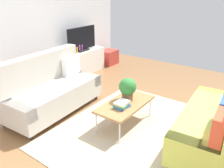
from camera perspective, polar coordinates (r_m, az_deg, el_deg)
ground_plane at (r=4.17m, az=3.87°, el=-9.76°), size 7.68×7.68×0.00m
wall_far at (r=5.58m, az=-21.39°, el=13.10°), size 6.40×0.12×2.90m
area_rug at (r=4.03m, az=5.16°, el=-10.96°), size 2.90×2.20×0.01m
couch_beige at (r=4.55m, az=-14.70°, el=-1.29°), size 1.95×0.96×1.10m
couch_green at (r=3.73m, az=24.68°, el=-8.18°), size 1.96×0.98×1.10m
coffee_table at (r=3.96m, az=3.25°, el=-5.04°), size 1.10×0.56×0.42m
tv_console at (r=6.52m, az=-7.28°, el=5.39°), size 1.40×0.44×0.64m
tv at (r=6.35m, az=-7.43°, el=10.82°), size 1.00×0.20×0.64m
storage_trunk at (r=7.29m, az=-0.73°, el=6.61°), size 0.52×0.40×0.44m
potted_plant at (r=3.96m, az=3.85°, el=-1.03°), size 0.30×0.30×0.40m
table_book_0 at (r=3.80m, az=2.47°, el=-5.49°), size 0.26×0.21×0.04m
table_book_1 at (r=3.79m, az=2.48°, el=-5.02°), size 0.26×0.21×0.03m
table_book_2 at (r=3.77m, az=2.49°, el=-4.57°), size 0.24×0.18×0.03m
vase_0 at (r=6.05m, az=-11.59°, el=7.83°), size 0.11×0.11×0.18m
vase_1 at (r=6.16m, az=-10.45°, el=8.11°), size 0.13×0.13×0.17m
bottle_0 at (r=6.23m, az=-8.61°, el=8.30°), size 0.04×0.04×0.15m
bottle_1 at (r=6.29m, az=-8.03°, el=8.67°), size 0.05×0.05×0.19m
bottle_2 at (r=6.36m, az=-7.40°, el=8.77°), size 0.04×0.04×0.18m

